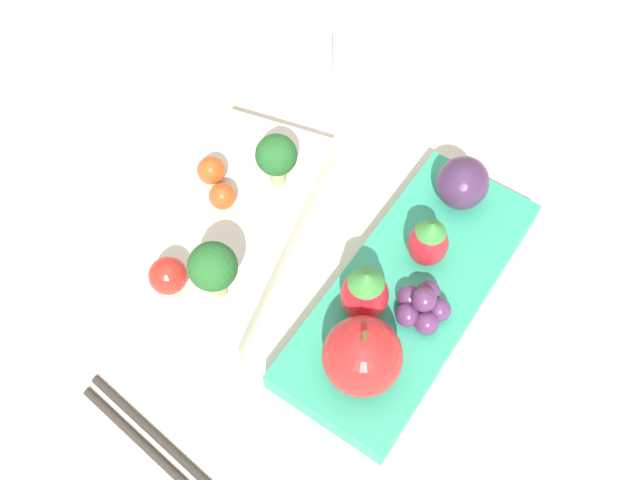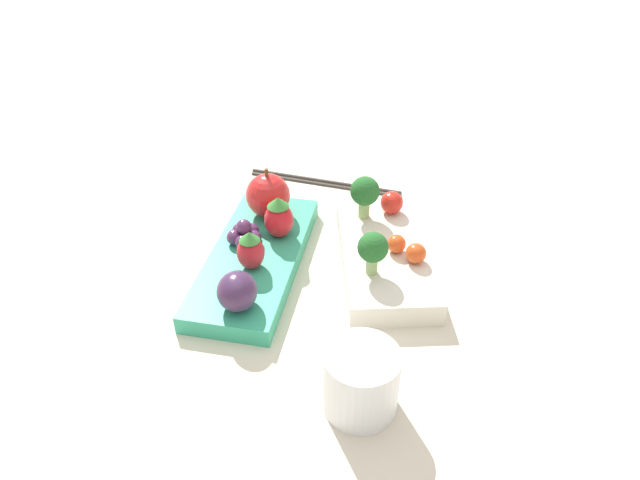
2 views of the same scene
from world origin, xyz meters
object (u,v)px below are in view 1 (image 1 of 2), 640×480
(plum, at_px, (463,183))
(grape_cluster, at_px, (422,306))
(cherry_tomato_1, at_px, (168,276))
(strawberry_0, at_px, (428,242))
(drinking_cup, at_px, (369,60))
(bento_box_fruit, at_px, (410,292))
(strawberry_1, at_px, (365,293))
(broccoli_floret_0, at_px, (276,157))
(broccoli_floret_1, at_px, (213,268))
(bento_box_savoury, at_px, (234,225))
(cherry_tomato_2, at_px, (211,170))
(cherry_tomato_0, at_px, (222,196))
(apple, at_px, (362,356))

(plum, distance_m, grape_cluster, 0.10)
(cherry_tomato_1, height_order, plum, plum)
(cherry_tomato_1, relative_size, grape_cluster, 0.68)
(strawberry_0, distance_m, drinking_cup, 0.19)
(bento_box_fruit, height_order, grape_cluster, grape_cluster)
(strawberry_0, distance_m, strawberry_1, 0.06)
(strawberry_0, bearing_deg, drinking_cup, 35.39)
(bento_box_fruit, xyz_separation_m, strawberry_0, (0.03, 0.00, 0.03))
(broccoli_floret_0, bearing_deg, plum, -69.50)
(broccoli_floret_1, bearing_deg, cherry_tomato_1, 107.04)
(bento_box_savoury, bearing_deg, strawberry_0, -77.81)
(bento_box_fruit, height_order, broccoli_floret_0, broccoli_floret_0)
(strawberry_0, xyz_separation_m, grape_cluster, (-0.04, -0.01, -0.01))
(bento_box_fruit, height_order, broccoli_floret_1, broccoli_floret_1)
(drinking_cup, bearing_deg, cherry_tomato_2, 159.76)
(bento_box_fruit, xyz_separation_m, plum, (0.09, -0.00, 0.03))
(cherry_tomato_2, bearing_deg, strawberry_0, -87.52)
(cherry_tomato_2, xyz_separation_m, plum, (0.07, -0.18, 0.00))
(broccoli_floret_0, distance_m, plum, 0.14)
(broccoli_floret_1, distance_m, strawberry_1, 0.10)
(grape_cluster, bearing_deg, plum, 4.79)
(cherry_tomato_1, bearing_deg, cherry_tomato_2, 11.72)
(broccoli_floret_1, bearing_deg, bento_box_savoury, 20.54)
(strawberry_0, bearing_deg, plum, -4.43)
(plum, xyz_separation_m, grape_cluster, (-0.10, -0.01, -0.01))
(cherry_tomato_0, relative_size, apple, 0.33)
(broccoli_floret_1, distance_m, plum, 0.20)
(bento_box_fruit, distance_m, drinking_cup, 0.21)
(grape_cluster, relative_size, drinking_cup, 0.62)
(grape_cluster, bearing_deg, cherry_tomato_0, 83.39)
(broccoli_floret_1, relative_size, grape_cluster, 1.32)
(cherry_tomato_1, bearing_deg, drinking_cup, -9.12)
(apple, xyz_separation_m, plum, (0.16, -0.01, -0.01))
(bento_box_fruit, relative_size, broccoli_floret_1, 4.70)
(broccoli_floret_0, bearing_deg, bento_box_fruit, -106.68)
(apple, relative_size, grape_cluster, 1.57)
(broccoli_floret_0, relative_size, drinking_cup, 0.76)
(cherry_tomato_0, relative_size, grape_cluster, 0.52)
(strawberry_0, relative_size, drinking_cup, 0.71)
(apple, distance_m, strawberry_0, 0.10)
(cherry_tomato_2, bearing_deg, strawberry_1, -108.81)
(cherry_tomato_0, height_order, strawberry_1, strawberry_1)
(bento_box_savoury, bearing_deg, broccoli_floret_1, -159.46)
(cherry_tomato_1, relative_size, strawberry_1, 0.53)
(apple, bearing_deg, grape_cluster, -20.13)
(bento_box_fruit, distance_m, broccoli_floret_1, 0.14)
(broccoli_floret_1, height_order, cherry_tomato_0, broccoli_floret_1)
(broccoli_floret_0, relative_size, plum, 1.13)
(strawberry_1, xyz_separation_m, grape_cluster, (0.01, -0.04, -0.01))
(broccoli_floret_1, bearing_deg, cherry_tomato_2, 32.04)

